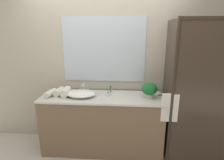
{
  "coord_description": "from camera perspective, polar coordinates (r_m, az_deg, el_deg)",
  "views": [
    {
      "loc": [
        0.33,
        -2.51,
        1.84
      ],
      "look_at": [
        0.15,
        0.0,
        1.15
      ],
      "focal_mm": 29.03,
      "sensor_mm": 36.0,
      "label": 1
    }
  ],
  "objects": [
    {
      "name": "ground_plane",
      "position": [
        3.13,
        -2.93,
        -20.68
      ],
      "size": [
        8.0,
        8.0,
        0.0
      ],
      "primitive_type": "plane",
      "color": "beige"
    },
    {
      "name": "wall_back_with_mirror",
      "position": [
        2.92,
        -2.46,
        4.79
      ],
      "size": [
        4.4,
        0.06,
        2.6
      ],
      "color": "#B2A893",
      "rests_on": "ground_plane"
    },
    {
      "name": "vanity_cabinet",
      "position": [
        2.9,
        -3.03,
        -13.35
      ],
      "size": [
        1.8,
        0.58,
        0.9
      ],
      "color": "brown",
      "rests_on": "ground_plane"
    },
    {
      "name": "shower_enclosure",
      "position": [
        2.64,
        24.85,
        -4.32
      ],
      "size": [
        1.2,
        0.59,
        2.0
      ],
      "color": "#2D2319",
      "rests_on": "ground_plane"
    },
    {
      "name": "sink_basin",
      "position": [
        2.71,
        -9.66,
        -4.23
      ],
      "size": [
        0.43,
        0.33,
        0.09
      ],
      "primitive_type": "ellipsoid",
      "color": "white",
      "rests_on": "vanity_cabinet"
    },
    {
      "name": "faucet",
      "position": [
        2.87,
        -8.86,
        -2.9
      ],
      "size": [
        0.17,
        0.16,
        0.15
      ],
      "color": "silver",
      "rests_on": "vanity_cabinet"
    },
    {
      "name": "potted_plant",
      "position": [
        2.65,
        11.7,
        -2.91
      ],
      "size": [
        0.22,
        0.22,
        0.22
      ],
      "color": "beige",
      "rests_on": "vanity_cabinet"
    },
    {
      "name": "soap_dish",
      "position": [
        2.75,
        -1.06,
        -4.33
      ],
      "size": [
        0.1,
        0.07,
        0.04
      ],
      "color": "silver",
      "rests_on": "vanity_cabinet"
    },
    {
      "name": "amenity_bottle_body_wash",
      "position": [
        2.87,
        10.41,
        -3.21
      ],
      "size": [
        0.03,
        0.03,
        0.08
      ],
      "color": "silver",
      "rests_on": "vanity_cabinet"
    },
    {
      "name": "amenity_bottle_conditioner",
      "position": [
        2.65,
        -1.2,
        -4.61
      ],
      "size": [
        0.03,
        0.03,
        0.08
      ],
      "color": "white",
      "rests_on": "vanity_cabinet"
    },
    {
      "name": "amenity_bottle_shampoo",
      "position": [
        2.86,
        -0.49,
        -2.86
      ],
      "size": [
        0.03,
        0.03,
        0.1
      ],
      "color": "#4C7056",
      "rests_on": "vanity_cabinet"
    },
    {
      "name": "rolled_towel_near_edge",
      "position": [
        2.84,
        -18.77,
        -3.89
      ],
      "size": [
        0.14,
        0.25,
        0.09
      ],
      "primitive_type": "cylinder",
      "rotation": [
        1.57,
        0.0,
        -0.22
      ],
      "color": "silver",
      "rests_on": "vanity_cabinet"
    },
    {
      "name": "rolled_towel_middle",
      "position": [
        2.84,
        -16.37,
        -3.54
      ],
      "size": [
        0.13,
        0.22,
        0.11
      ],
      "primitive_type": "cylinder",
      "rotation": [
        1.57,
        0.0,
        -0.1
      ],
      "color": "silver",
      "rests_on": "vanity_cabinet"
    },
    {
      "name": "rolled_towel_far_edge",
      "position": [
        2.79,
        -14.33,
        -3.62
      ],
      "size": [
        0.13,
        0.25,
        0.11
      ],
      "primitive_type": "cylinder",
      "rotation": [
        1.57,
        0.0,
        0.06
      ],
      "color": "silver",
      "rests_on": "vanity_cabinet"
    }
  ]
}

